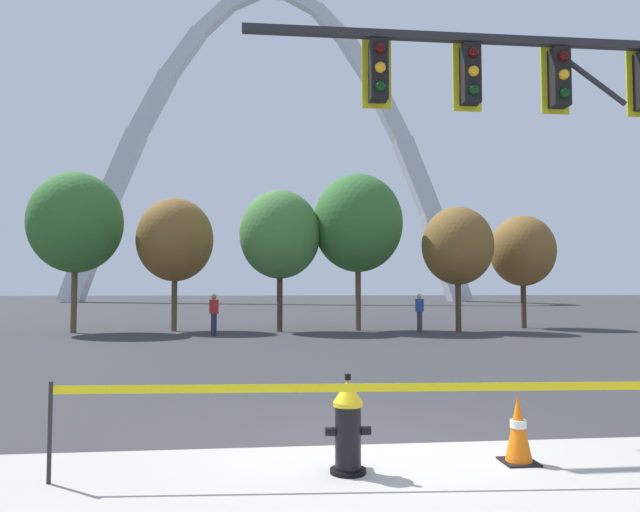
{
  "coord_description": "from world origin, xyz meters",
  "views": [
    {
      "loc": [
        -1.33,
        -6.79,
        1.87
      ],
      "look_at": [
        -0.14,
        5.0,
        2.5
      ],
      "focal_mm": 32.51,
      "sensor_mm": 36.0,
      "label": 1
    }
  ],
  "objects_px": {
    "traffic_signal_gantry": "(586,120)",
    "pedestrian_standing_center": "(214,314)",
    "fire_hydrant": "(348,426)",
    "traffic_cone_by_hydrant": "(518,429)",
    "monument_arch": "(273,160)",
    "pedestrian_walking_left": "(420,313)"
  },
  "relations": [
    {
      "from": "traffic_signal_gantry",
      "to": "pedestrian_standing_center",
      "type": "relative_size",
      "value": 4.92
    },
    {
      "from": "fire_hydrant",
      "to": "pedestrian_standing_center",
      "type": "bearing_deg",
      "value": 99.1
    },
    {
      "from": "traffic_cone_by_hydrant",
      "to": "monument_arch",
      "type": "relative_size",
      "value": 0.01
    },
    {
      "from": "fire_hydrant",
      "to": "traffic_cone_by_hydrant",
      "type": "xyz_separation_m",
      "value": [
        1.85,
        0.14,
        -0.11
      ]
    },
    {
      "from": "monument_arch",
      "to": "pedestrian_walking_left",
      "type": "relative_size",
      "value": 32.34
    },
    {
      "from": "pedestrian_standing_center",
      "to": "traffic_cone_by_hydrant",
      "type": "bearing_deg",
      "value": -74.74
    },
    {
      "from": "pedestrian_walking_left",
      "to": "pedestrian_standing_center",
      "type": "xyz_separation_m",
      "value": [
        -8.27,
        -0.69,
        0.0
      ]
    },
    {
      "from": "traffic_cone_by_hydrant",
      "to": "monument_arch",
      "type": "bearing_deg",
      "value": 91.18
    },
    {
      "from": "traffic_cone_by_hydrant",
      "to": "pedestrian_standing_center",
      "type": "distance_m",
      "value": 17.21
    },
    {
      "from": "traffic_cone_by_hydrant",
      "to": "monument_arch",
      "type": "xyz_separation_m",
      "value": [
        -1.39,
        67.33,
        17.74
      ]
    },
    {
      "from": "traffic_cone_by_hydrant",
      "to": "traffic_signal_gantry",
      "type": "bearing_deg",
      "value": 45.81
    },
    {
      "from": "fire_hydrant",
      "to": "monument_arch",
      "type": "xyz_separation_m",
      "value": [
        0.46,
        67.47,
        17.63
      ]
    },
    {
      "from": "traffic_signal_gantry",
      "to": "pedestrian_standing_center",
      "type": "distance_m",
      "value": 16.23
    },
    {
      "from": "fire_hydrant",
      "to": "monument_arch",
      "type": "height_order",
      "value": "monument_arch"
    },
    {
      "from": "traffic_signal_gantry",
      "to": "monument_arch",
      "type": "distance_m",
      "value": 66.59
    },
    {
      "from": "fire_hydrant",
      "to": "pedestrian_standing_center",
      "type": "height_order",
      "value": "pedestrian_standing_center"
    },
    {
      "from": "traffic_cone_by_hydrant",
      "to": "pedestrian_walking_left",
      "type": "distance_m",
      "value": 17.7
    },
    {
      "from": "traffic_signal_gantry",
      "to": "traffic_cone_by_hydrant",
      "type": "bearing_deg",
      "value": -134.19
    },
    {
      "from": "traffic_cone_by_hydrant",
      "to": "monument_arch",
      "type": "distance_m",
      "value": 69.64
    },
    {
      "from": "traffic_signal_gantry",
      "to": "pedestrian_walking_left",
      "type": "relative_size",
      "value": 4.92
    },
    {
      "from": "traffic_cone_by_hydrant",
      "to": "traffic_signal_gantry",
      "type": "xyz_separation_m",
      "value": [
        2.2,
        2.26,
        4.05
      ]
    },
    {
      "from": "traffic_signal_gantry",
      "to": "monument_arch",
      "type": "xyz_separation_m",
      "value": [
        -3.59,
        65.06,
        13.7
      ]
    }
  ]
}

